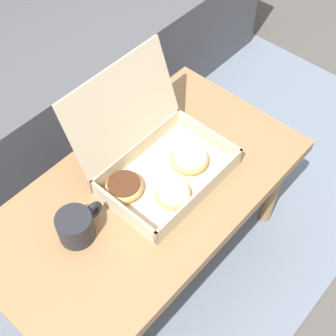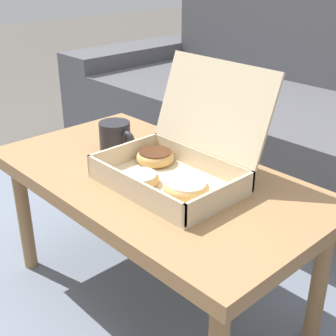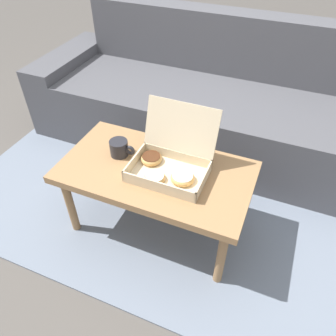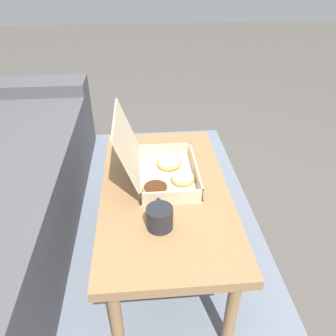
# 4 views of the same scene
# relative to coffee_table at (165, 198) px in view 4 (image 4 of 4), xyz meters

# --- Properties ---
(ground_plane) EXTENTS (12.00, 12.00, 0.00)m
(ground_plane) POSITION_rel_coffee_table_xyz_m (0.00, 0.11, -0.39)
(ground_plane) COLOR #514C47
(area_rug) EXTENTS (2.63, 1.86, 0.01)m
(area_rug) POSITION_rel_coffee_table_xyz_m (0.00, 0.41, -0.39)
(area_rug) COLOR slate
(area_rug) RESTS_ON ground_plane
(coffee_table) EXTENTS (0.96, 0.52, 0.44)m
(coffee_table) POSITION_rel_coffee_table_xyz_m (0.00, 0.00, 0.00)
(coffee_table) COLOR #997047
(coffee_table) RESTS_ON ground_plane
(pastry_box) EXTENTS (0.37, 0.33, 0.30)m
(pastry_box) POSITION_rel_coffee_table_xyz_m (0.07, 0.01, 0.10)
(pastry_box) COLOR beige
(pastry_box) RESTS_ON coffee_table
(coffee_mug) EXTENTS (0.14, 0.10, 0.08)m
(coffee_mug) POSITION_rel_coffee_table_xyz_m (-0.22, 0.04, 0.09)
(coffee_mug) COLOR #232328
(coffee_mug) RESTS_ON coffee_table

